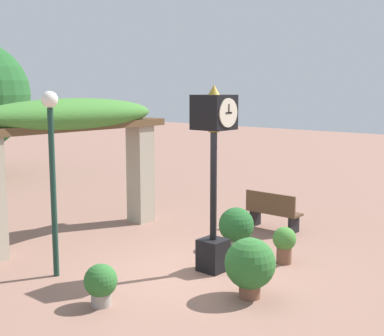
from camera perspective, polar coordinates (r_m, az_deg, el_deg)
ground_plane at (r=9.72m, az=0.23°, el=-11.14°), size 60.00×60.00×0.00m
pedestal_clock at (r=9.38m, az=2.32°, el=0.55°), size 0.60×0.65×3.33m
pergola at (r=11.68m, az=-12.64°, el=3.75°), size 5.06×1.09×3.05m
potted_plant_near_left at (r=8.54m, az=6.21°, el=-10.22°), size 0.81×0.81×0.96m
potted_plant_near_right at (r=11.03m, az=4.75°, el=-6.24°), size 0.72×0.72×0.86m
potted_plant_far_left at (r=8.37m, az=-9.71°, el=-11.99°), size 0.51×0.51×0.65m
potted_plant_far_right at (r=10.25m, az=9.82°, el=-7.82°), size 0.44×0.44×0.70m
park_bench at (r=12.54m, az=8.61°, el=-4.66°), size 0.42×1.31×0.89m
lamp_post at (r=9.39m, az=-14.73°, el=1.52°), size 0.28×0.28×3.22m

